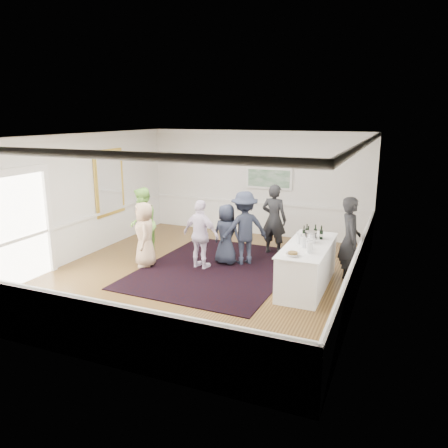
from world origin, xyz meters
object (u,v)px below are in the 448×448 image
at_px(guest_lilac, 201,235).
at_px(guest_green, 142,223).
at_px(guest_dark_b, 274,219).
at_px(guest_dark_a, 244,228).
at_px(bartender, 350,240).
at_px(ice_bucket, 311,237).
at_px(guest_navy, 226,234).
at_px(guest_tan, 145,234).
at_px(serving_table, 307,266).
at_px(nut_bowl, 293,254).

bearing_deg(guest_lilac, guest_green, 4.77).
relative_size(guest_green, guest_dark_b, 0.98).
bearing_deg(guest_dark_a, guest_lilac, 0.93).
height_order(bartender, ice_bucket, bartender).
relative_size(bartender, guest_navy, 1.27).
bearing_deg(guest_tan, bartender, 66.81).
xyz_separation_m(serving_table, nut_bowl, (-0.12, -0.89, 0.52)).
distance_m(guest_lilac, ice_bucket, 2.66).
height_order(guest_lilac, guest_dark_b, guest_dark_b).
distance_m(bartender, guest_tan, 4.83).
relative_size(serving_table, guest_dark_b, 1.26).
bearing_deg(nut_bowl, bartender, 60.78).
bearing_deg(guest_green, guest_tan, 15.96).
distance_m(guest_tan, nut_bowl, 3.93).
relative_size(guest_dark_a, guest_navy, 1.21).
xyz_separation_m(serving_table, guest_dark_b, (-1.34, 2.00, 0.46)).
xyz_separation_m(bartender, nut_bowl, (-0.89, -1.59, 0.04)).
bearing_deg(serving_table, guest_tan, -177.65).
height_order(guest_green, ice_bucket, guest_green).
relative_size(guest_lilac, guest_dark_b, 0.89).
bearing_deg(nut_bowl, guest_green, 163.50).
relative_size(guest_tan, guest_navy, 1.05).
bearing_deg(guest_lilac, serving_table, -174.45).
xyz_separation_m(serving_table, bartender, (0.77, 0.71, 0.48)).
xyz_separation_m(guest_dark_a, ice_bucket, (1.80, -0.77, 0.16)).
height_order(bartender, guest_green, bartender).
distance_m(bartender, guest_dark_b, 2.47).
bearing_deg(guest_dark_a, nut_bowl, 93.30).
relative_size(bartender, guest_dark_a, 1.05).
distance_m(guest_tan, ice_bucket, 4.01).
bearing_deg(ice_bucket, nut_bowl, -97.11).
bearing_deg(guest_green, nut_bowl, 52.30).
distance_m(bartender, guest_lilac, 3.44).
relative_size(guest_tan, guest_dark_a, 0.87).
bearing_deg(guest_navy, guest_tan, 36.76).
distance_m(serving_table, bartender, 1.15).
bearing_deg(guest_navy, nut_bowl, 151.11).
xyz_separation_m(guest_tan, guest_dark_a, (2.19, 1.09, 0.12)).
xyz_separation_m(guest_lilac, guest_dark_a, (0.85, 0.72, 0.07)).
bearing_deg(ice_bucket, serving_table, -94.04).
xyz_separation_m(guest_navy, nut_bowl, (2.08, -1.64, 0.24)).
distance_m(guest_tan, guest_dark_b, 3.41).
xyz_separation_m(bartender, guest_green, (-5.16, -0.33, -0.04)).
bearing_deg(bartender, guest_dark_a, 67.93).
relative_size(guest_tan, guest_green, 0.87).
height_order(serving_table, guest_navy, guest_navy).
relative_size(guest_dark_b, guest_navy, 1.24).
xyz_separation_m(guest_green, guest_dark_b, (3.05, 1.62, 0.02)).
bearing_deg(serving_table, bartender, 42.48).
bearing_deg(guest_tan, guest_dark_a, 82.93).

